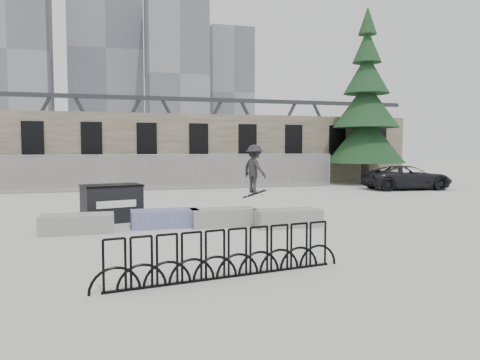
{
  "coord_description": "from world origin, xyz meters",
  "views": [
    {
      "loc": [
        -2.4,
        -13.95,
        2.41
      ],
      "look_at": [
        1.96,
        1.27,
        1.3
      ],
      "focal_mm": 35.0,
      "sensor_mm": 36.0,
      "label": 1
    }
  ],
  "objects_px": {
    "planter_center_left": "(165,218)",
    "suv": "(407,177)",
    "planter_far_left": "(77,223)",
    "planter_offset": "(287,217)",
    "dumpster": "(112,203)",
    "skateboarder": "(255,169)",
    "spruce_tree": "(366,113)",
    "bike_rack": "(226,255)",
    "planter_center_right": "(223,216)"
  },
  "relations": [
    {
      "from": "planter_center_left",
      "to": "suv",
      "type": "xyz_separation_m",
      "value": [
        14.89,
        8.89,
        0.4
      ]
    },
    {
      "from": "planter_far_left",
      "to": "planter_offset",
      "type": "distance_m",
      "value": 6.13
    },
    {
      "from": "dumpster",
      "to": "skateboarder",
      "type": "xyz_separation_m",
      "value": [
        4.42,
        -1.4,
        1.11
      ]
    },
    {
      "from": "planter_far_left",
      "to": "spruce_tree",
      "type": "xyz_separation_m",
      "value": [
        17.25,
        13.54,
        4.35
      ]
    },
    {
      "from": "planter_center_left",
      "to": "planter_offset",
      "type": "bearing_deg",
      "value": -14.86
    },
    {
      "from": "spruce_tree",
      "to": "suv",
      "type": "xyz_separation_m",
      "value": [
        0.14,
        -4.35,
        -3.95
      ]
    },
    {
      "from": "planter_center_left",
      "to": "planter_offset",
      "type": "xyz_separation_m",
      "value": [
        3.59,
        -0.95,
        0.0
      ]
    },
    {
      "from": "planter_far_left",
      "to": "skateboarder",
      "type": "bearing_deg",
      "value": 4.44
    },
    {
      "from": "planter_offset",
      "to": "skateboarder",
      "type": "distance_m",
      "value": 1.92
    },
    {
      "from": "planter_offset",
      "to": "bike_rack",
      "type": "distance_m",
      "value": 5.87
    },
    {
      "from": "planter_far_left",
      "to": "planter_center_left",
      "type": "bearing_deg",
      "value": 7.01
    },
    {
      "from": "planter_offset",
      "to": "skateboarder",
      "type": "relative_size",
      "value": 1.18
    },
    {
      "from": "planter_offset",
      "to": "dumpster",
      "type": "distance_m",
      "value": 5.69
    },
    {
      "from": "planter_far_left",
      "to": "skateboarder",
      "type": "distance_m",
      "value": 5.59
    },
    {
      "from": "planter_far_left",
      "to": "dumpster",
      "type": "distance_m",
      "value": 2.09
    },
    {
      "from": "planter_offset",
      "to": "suv",
      "type": "relative_size",
      "value": 0.4
    },
    {
      "from": "bike_rack",
      "to": "skateboarder",
      "type": "bearing_deg",
      "value": 67.65
    },
    {
      "from": "planter_center_right",
      "to": "suv",
      "type": "distance_m",
      "value": 16.0
    },
    {
      "from": "dumpster",
      "to": "skateboarder",
      "type": "relative_size",
      "value": 1.22
    },
    {
      "from": "spruce_tree",
      "to": "bike_rack",
      "type": "bearing_deg",
      "value": -126.85
    },
    {
      "from": "dumpster",
      "to": "planter_far_left",
      "type": "bearing_deg",
      "value": -132.9
    },
    {
      "from": "spruce_tree",
      "to": "skateboarder",
      "type": "bearing_deg",
      "value": -132.12
    },
    {
      "from": "dumpster",
      "to": "skateboarder",
      "type": "bearing_deg",
      "value": -32.35
    },
    {
      "from": "planter_center_left",
      "to": "bike_rack",
      "type": "distance_m",
      "value": 5.91
    },
    {
      "from": "planter_far_left",
      "to": "planter_center_right",
      "type": "distance_m",
      "value": 4.27
    },
    {
      "from": "bike_rack",
      "to": "spruce_tree",
      "type": "distance_m",
      "value": 24.26
    },
    {
      "from": "planter_center_left",
      "to": "spruce_tree",
      "type": "xyz_separation_m",
      "value": [
        14.75,
        13.23,
        4.35
      ]
    },
    {
      "from": "planter_center_right",
      "to": "dumpster",
      "type": "bearing_deg",
      "value": 151.9
    },
    {
      "from": "bike_rack",
      "to": "suv",
      "type": "xyz_separation_m",
      "value": [
        14.47,
        14.78,
        0.25
      ]
    },
    {
      "from": "bike_rack",
      "to": "suv",
      "type": "bearing_deg",
      "value": 45.6
    },
    {
      "from": "planter_far_left",
      "to": "suv",
      "type": "distance_m",
      "value": 19.68
    },
    {
      "from": "dumpster",
      "to": "bike_rack",
      "type": "relative_size",
      "value": 0.42
    },
    {
      "from": "dumpster",
      "to": "spruce_tree",
      "type": "height_order",
      "value": "spruce_tree"
    },
    {
      "from": "bike_rack",
      "to": "suv",
      "type": "relative_size",
      "value": 0.99
    },
    {
      "from": "planter_far_left",
      "to": "bike_rack",
      "type": "bearing_deg",
      "value": -62.4
    },
    {
      "from": "planter_offset",
      "to": "skateboarder",
      "type": "bearing_deg",
      "value": 123.56
    },
    {
      "from": "dumpster",
      "to": "planter_offset",
      "type": "bearing_deg",
      "value": -40.46
    },
    {
      "from": "planter_center_left",
      "to": "planter_center_right",
      "type": "xyz_separation_m",
      "value": [
        1.77,
        -0.25,
        0.0
      ]
    },
    {
      "from": "skateboarder",
      "to": "dumpster",
      "type": "bearing_deg",
      "value": 51.62
    },
    {
      "from": "planter_center_right",
      "to": "suv",
      "type": "relative_size",
      "value": 0.4
    },
    {
      "from": "planter_far_left",
      "to": "planter_center_right",
      "type": "bearing_deg",
      "value": 0.78
    },
    {
      "from": "spruce_tree",
      "to": "suv",
      "type": "relative_size",
      "value": 2.33
    },
    {
      "from": "planter_offset",
      "to": "suv",
      "type": "xyz_separation_m",
      "value": [
        11.3,
        9.84,
        0.4
      ]
    },
    {
      "from": "planter_far_left",
      "to": "suv",
      "type": "bearing_deg",
      "value": 27.86
    },
    {
      "from": "planter_far_left",
      "to": "suv",
      "type": "relative_size",
      "value": 0.4
    },
    {
      "from": "planter_far_left",
      "to": "planter_center_left",
      "type": "relative_size",
      "value": 1.0
    },
    {
      "from": "planter_center_left",
      "to": "planter_center_right",
      "type": "distance_m",
      "value": 1.79
    },
    {
      "from": "planter_offset",
      "to": "suv",
      "type": "distance_m",
      "value": 14.99
    },
    {
      "from": "suv",
      "to": "bike_rack",
      "type": "bearing_deg",
      "value": 141.51
    },
    {
      "from": "planter_center_left",
      "to": "dumpster",
      "type": "height_order",
      "value": "dumpster"
    }
  ]
}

